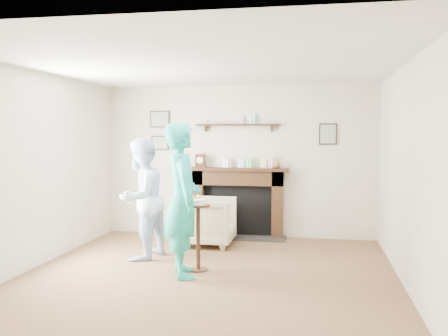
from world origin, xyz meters
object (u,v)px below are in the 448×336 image
Objects in this scene: man at (142,258)px; armchair at (208,245)px; woman at (183,275)px; pedestal_table at (198,224)px.

armchair is at bearing 158.39° from man.
pedestal_table is (0.13, 0.26, 0.58)m from woman.
pedestal_table is at bearing 79.97° from man.
man is at bearing 154.53° from pedestal_table.
armchair is 0.49× the size of man.
woman reaches higher than armchair.
armchair is at bearing -21.83° from woman.
armchair is 1.20m from man.
armchair is at bearing 97.42° from pedestal_table.
man is (-0.72, -0.95, 0.00)m from armchair.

